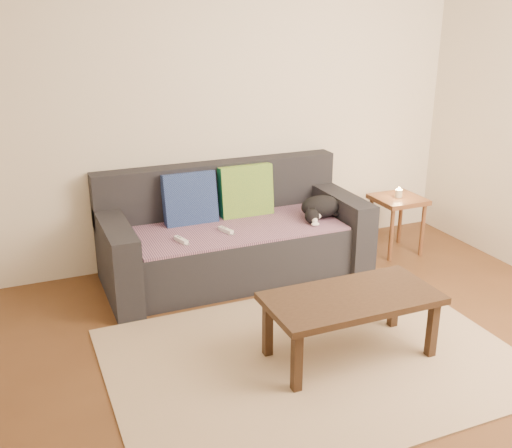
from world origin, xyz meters
The scene contains 13 objects.
ground centered at (0.00, 0.00, 0.00)m, with size 4.50×4.50×0.00m, color brown.
back_wall centered at (0.00, 2.00, 1.30)m, with size 4.50×0.04×2.60m, color beige.
sofa centered at (0.00, 1.57, 0.31)m, with size 2.10×0.94×0.87m.
throw_blanket centered at (0.00, 1.48, 0.43)m, with size 1.66×0.74×0.02m, color #3E2749.
cushion_navy centered at (-0.30, 1.74, 0.63)m, with size 0.43×0.11×0.43m, color navy.
cushion_green centered at (0.19, 1.74, 0.63)m, with size 0.45×0.11×0.45m, color #0D5733.
cat centered at (0.72, 1.42, 0.53)m, with size 0.41×0.33×0.18m.
wii_remote_a centered at (-0.50, 1.33, 0.46)m, with size 0.15×0.04×0.03m, color white.
wii_remote_b centered at (-0.12, 1.40, 0.46)m, with size 0.15×0.04×0.03m, color white.
side_table centered at (1.51, 1.45, 0.42)m, with size 0.41×0.41×0.51m.
candle centered at (1.51, 1.45, 0.55)m, with size 0.06×0.06×0.09m.
rug centered at (0.00, 0.15, 0.01)m, with size 2.50×1.80×0.01m, color tan.
coffee_table centered at (0.23, 0.11, 0.37)m, with size 1.07×0.54×0.43m.
Camera 1 is at (-1.59, -2.69, 2.09)m, focal length 42.00 mm.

